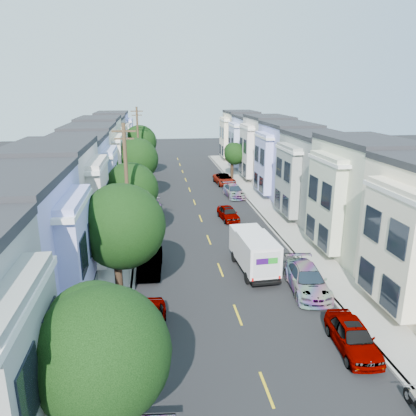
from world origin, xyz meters
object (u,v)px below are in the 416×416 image
at_px(parked_left_b, 150,321).
at_px(parked_right_b, 307,280).
at_px(tree_c, 130,190).
at_px(lead_sedan, 228,213).
at_px(tree_b, 121,227).
at_px(tree_far_r, 234,154).
at_px(parked_right_a, 353,337).
at_px(tree_a, 99,355).
at_px(parked_right_d, 224,179).
at_px(tree_e, 139,142).
at_px(fedex_truck, 254,251).
at_px(utility_pole_far, 138,146).
at_px(utility_pole_near, 127,196).
at_px(parked_right_c, 234,191).
at_px(tree_d, 136,159).
at_px(parked_left_c, 150,262).
at_px(parked_left_d, 150,210).

bearing_deg(parked_left_b, parked_right_b, 22.63).
bearing_deg(tree_c, lead_sedan, 33.76).
distance_m(tree_b, tree_far_r, 36.89).
height_order(lead_sedan, parked_right_a, parked_right_a).
xyz_separation_m(tree_a, parked_right_d, (11.20, 41.25, -3.70)).
xyz_separation_m(tree_e, lead_sedan, (8.93, -21.16, -4.47)).
distance_m(tree_e, lead_sedan, 23.40).
height_order(tree_a, fedex_truck, tree_a).
bearing_deg(utility_pole_far, utility_pole_near, -90.00).
relative_size(parked_right_b, parked_right_c, 1.10).
distance_m(tree_d, fedex_truck, 21.49).
relative_size(fedex_truck, lead_sedan, 1.40).
relative_size(parked_left_b, parked_right_b, 0.82).
height_order(tree_e, fedex_truck, tree_e).
distance_m(tree_b, parked_right_d, 33.27).
height_order(tree_e, parked_right_d, tree_e).
relative_size(tree_b, tree_far_r, 1.45).
xyz_separation_m(utility_pole_far, parked_right_b, (11.20, -31.77, -4.39)).
xyz_separation_m(utility_pole_near, utility_pole_far, (0.00, 26.00, 0.00)).
height_order(tree_far_r, parked_left_b, tree_far_r).
bearing_deg(fedex_truck, utility_pole_far, 103.86).
xyz_separation_m(parked_left_c, parked_right_d, (9.80, 26.08, -0.04)).
distance_m(tree_e, parked_right_a, 43.95).
distance_m(tree_d, utility_pole_far, 8.97).
distance_m(tree_a, parked_left_d, 28.46).
bearing_deg(tree_c, tree_far_r, 61.74).
distance_m(tree_a, parked_left_c, 15.67).
relative_size(parked_left_b, parked_right_a, 0.94).
relative_size(lead_sedan, parked_right_d, 0.82).
xyz_separation_m(parked_left_d, parked_right_b, (9.80, -17.16, 0.04)).
bearing_deg(utility_pole_far, tree_b, -90.00).
xyz_separation_m(parked_left_d, parked_right_a, (9.80, -23.24, -0.00)).
bearing_deg(parked_right_d, tree_c, -122.39).
xyz_separation_m(utility_pole_near, lead_sedan, (8.93, 9.26, -4.50)).
height_order(parked_right_a, parked_right_b, parked_right_b).
xyz_separation_m(tree_far_r, parked_left_b, (-11.80, -36.87, -2.87)).
distance_m(parked_right_a, parked_right_b, 6.08).
bearing_deg(fedex_truck, parked_right_d, 81.45).
relative_size(tree_b, utility_pole_far, 0.75).
height_order(lead_sedan, parked_right_d, parked_right_d).
xyz_separation_m(tree_e, fedex_truck, (8.59, -32.79, -3.61)).
xyz_separation_m(parked_left_b, parked_right_a, (9.80, -2.82, 0.05)).
relative_size(parked_right_a, parked_right_c, 0.96).
xyz_separation_m(utility_pole_near, parked_right_d, (11.20, 24.45, -4.46)).
bearing_deg(parked_left_d, utility_pole_near, -92.51).
xyz_separation_m(fedex_truck, parked_right_c, (2.61, 20.28, -0.82)).
bearing_deg(utility_pole_near, tree_a, -90.01).
bearing_deg(parked_left_b, tree_a, -95.98).
distance_m(tree_c, parked_right_d, 24.29).
bearing_deg(parked_left_d, parked_right_a, -62.63).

